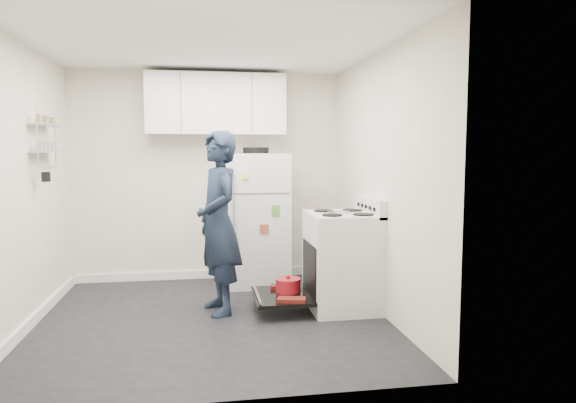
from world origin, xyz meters
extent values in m
cube|color=black|center=(0.00, 0.00, 0.00)|extent=(3.20, 3.20, 0.01)
cube|color=white|center=(0.00, 0.00, 2.50)|extent=(3.20, 3.20, 0.01)
cube|color=beige|center=(0.00, 1.60, 1.25)|extent=(3.20, 0.01, 2.50)
cube|color=beige|center=(0.00, -1.60, 1.25)|extent=(3.20, 0.01, 2.50)
cube|color=beige|center=(-1.60, 0.00, 1.25)|extent=(0.01, 3.20, 2.50)
cube|color=beige|center=(1.60, 0.00, 1.25)|extent=(0.01, 3.20, 2.50)
cube|color=white|center=(-1.59, 0.00, 0.05)|extent=(0.03, 3.20, 0.10)
cube|color=white|center=(0.00, 1.59, 0.05)|extent=(3.20, 0.03, 0.10)
cube|color=silver|center=(1.28, 0.15, 0.46)|extent=(0.65, 0.76, 0.92)
cube|color=black|center=(1.21, 0.15, 0.40)|extent=(0.53, 0.60, 0.52)
cube|color=orange|center=(1.48, 0.15, 0.40)|extent=(0.02, 0.56, 0.46)
cylinder|color=black|center=(1.26, 0.15, 0.22)|extent=(0.34, 0.34, 0.02)
cube|color=silver|center=(1.56, 0.15, 1.01)|extent=(0.08, 0.76, 0.18)
cube|color=silver|center=(1.28, 0.15, 0.94)|extent=(0.65, 0.76, 0.03)
cube|color=#B2B2B7|center=(1.23, 0.10, 0.97)|extent=(0.22, 0.03, 0.01)
cube|color=black|center=(0.68, 0.15, 0.14)|extent=(0.55, 0.70, 0.03)
cylinder|color=#B2B2B7|center=(0.43, 0.15, 0.18)|extent=(0.02, 0.66, 0.02)
cylinder|color=#A8141F|center=(0.75, 0.24, 0.22)|extent=(0.25, 0.25, 0.12)
cylinder|color=#A8141F|center=(0.75, 0.24, 0.29)|extent=(0.26, 0.26, 0.02)
sphere|color=#A8141F|center=(0.75, 0.24, 0.32)|extent=(0.04, 0.04, 0.04)
cube|color=#9D1C11|center=(0.73, -0.10, 0.18)|extent=(0.28, 0.19, 0.04)
cube|color=#9D1C11|center=(0.73, 0.37, 0.18)|extent=(0.28, 0.18, 0.04)
cube|color=silver|center=(0.54, 1.25, 0.76)|extent=(0.72, 0.70, 1.53)
cube|color=#4C4C4C|center=(0.54, 0.90, 1.09)|extent=(0.68, 0.01, 0.01)
cube|color=#B2B2B7|center=(0.26, 0.88, 1.21)|extent=(0.03, 0.03, 0.20)
cube|color=#B2B2B7|center=(0.26, 0.88, 0.79)|extent=(0.03, 0.03, 0.55)
cylinder|color=black|center=(0.54, 1.25, 1.56)|extent=(0.30, 0.30, 0.07)
cube|color=#579832|center=(0.72, 0.89, 0.90)|extent=(0.09, 0.01, 0.12)
cube|color=yellow|center=(0.39, 0.89, 1.28)|extent=(0.06, 0.01, 0.06)
cube|color=#AB4D31|center=(0.59, 0.89, 0.70)|extent=(0.10, 0.01, 0.10)
cube|color=silver|center=(0.10, 1.43, 2.10)|extent=(1.60, 0.33, 0.70)
cube|color=#B2B2B7|center=(-1.52, 0.50, 1.80)|extent=(0.14, 0.60, 0.02)
cube|color=#B2B2B7|center=(-1.52, 0.50, 1.55)|extent=(0.14, 0.60, 0.02)
cylinder|color=black|center=(-1.49, 0.32, 1.32)|extent=(0.08, 0.08, 0.09)
imported|color=#162032|center=(0.07, 0.22, 0.87)|extent=(0.57, 0.73, 1.75)
camera|label=1|loc=(-0.07, -4.68, 1.55)|focal=32.00mm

